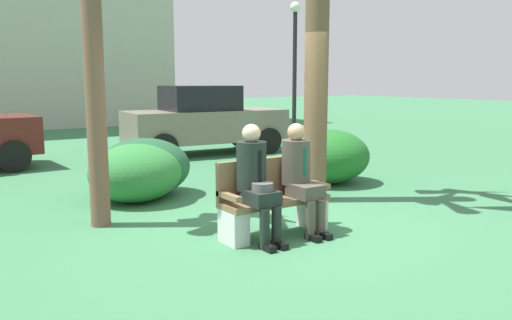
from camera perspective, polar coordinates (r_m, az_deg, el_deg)
ground_plane at (r=6.65m, az=3.20°, el=-7.12°), size 80.00×80.00×0.00m
park_bench at (r=6.17m, az=1.82°, el=-4.60°), size 1.34×0.44×0.90m
seated_man_left at (r=5.82m, az=-0.01°, el=-1.92°), size 0.34×0.72×1.33m
seated_man_right at (r=6.20m, az=4.86°, el=-1.37°), size 0.34×0.72×1.31m
shrub_near_bench at (r=8.02m, az=-13.06°, el=-1.38°), size 1.40×1.28×0.87m
shrub_mid_lawn at (r=8.39m, az=-12.16°, el=-0.77°), size 1.46×1.34×0.92m
shrub_far_lawn at (r=9.31m, az=7.87°, el=0.40°), size 1.53×1.40×0.95m
parked_car_far at (r=12.94m, az=-5.66°, el=4.38°), size 4.01×1.95×1.68m
street_lamp at (r=12.59m, az=4.26°, el=10.56°), size 0.24×0.24×3.62m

